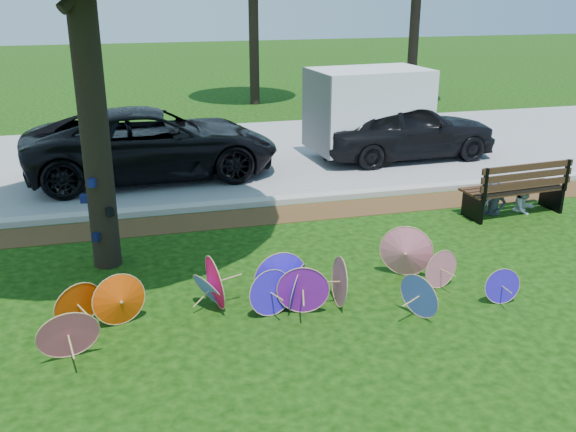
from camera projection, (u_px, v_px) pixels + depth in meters
name	position (u px, v px, depth m)	size (l,w,h in m)	color
ground	(289.00, 335.00, 8.37)	(90.00, 90.00, 0.00)	black
mulch_strip	(231.00, 219.00, 12.46)	(90.00, 1.00, 0.01)	#472D16
curb	(225.00, 205.00, 13.08)	(90.00, 0.30, 0.12)	#B7B5AD
street	(200.00, 157.00, 16.88)	(90.00, 8.00, 0.01)	gray
parasol_pile	(276.00, 286.00, 8.89)	(6.57, 1.83, 0.84)	#DB4305
black_van	(153.00, 143.00, 14.93)	(2.68, 5.80, 1.61)	black
dark_pickup	(404.00, 128.00, 16.54)	(1.89, 4.70, 1.60)	black
cargo_trailer	(369.00, 109.00, 16.35)	(2.87, 1.82, 2.61)	white
park_bench	(513.00, 187.00, 12.61)	(2.10, 0.80, 1.09)	black
person_left	(496.00, 182.00, 12.53)	(0.49, 0.32, 1.34)	#333A46
person_right	(527.00, 184.00, 12.73)	(0.54, 0.42, 1.12)	silver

